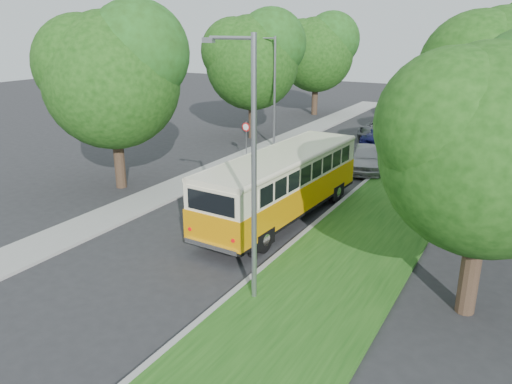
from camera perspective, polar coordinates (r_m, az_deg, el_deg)
The scene contains 13 objects.
ground at distance 19.99m, azimuth -7.45°, elevation -5.77°, with size 120.00×120.00×0.00m, color #272729.
curb at distance 22.39m, azimuth 7.74°, elevation -2.86°, with size 0.20×70.00×0.15m, color gray.
grass_verge at distance 21.71m, azimuth 13.51°, elevation -3.94°, with size 4.50×70.00×0.13m, color #1C4C14.
sidewalk at distance 26.42m, azimuth -9.39°, elevation 0.39°, with size 2.20×70.00×0.12m, color gray.
treeline at distance 33.50m, azimuth 16.06°, elevation 14.00°, with size 24.27×41.91×9.46m.
lamppost_near at distance 14.33m, azimuth -0.56°, elevation 3.13°, with size 1.71×0.16×8.00m.
lamppost_far at distance 34.56m, azimuth 1.99°, elevation 11.78°, with size 1.71×0.16×7.50m.
warning_sign at distance 31.38m, azimuth -1.15°, elevation 6.65°, with size 0.56×0.10×2.50m.
vintage_bus at distance 21.71m, azimuth 2.97°, elevation 0.68°, with size 2.64×10.27×3.05m, color orange, non-canonical shape.
car_silver at distance 30.07m, azimuth 12.43°, elevation 3.84°, with size 1.82×4.51×1.54m, color #A1A1A5.
car_white at distance 30.29m, azimuth 12.66°, elevation 3.67°, with size 1.35×3.87×1.28m, color silver.
car_blue at distance 37.10m, azimuth 14.71°, elevation 6.37°, with size 2.06×5.06×1.47m, color navy.
car_grey at distance 39.33m, azimuth 14.27°, elevation 7.06°, with size 2.43×5.27×1.47m, color #585A60.
Camera 1 is at (11.11, -14.47, 8.18)m, focal length 35.00 mm.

